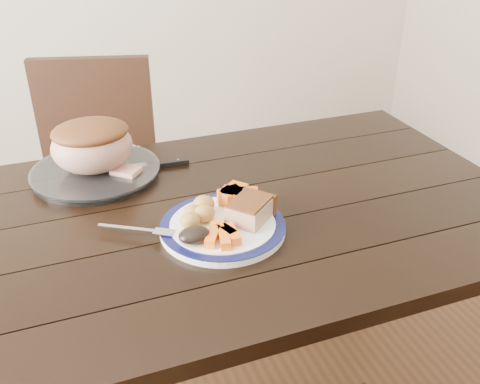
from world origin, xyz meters
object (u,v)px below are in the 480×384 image
object	(u,v)px
serving_platter	(96,173)
pork_slice	(250,211)
dining_table	(208,243)
fork	(141,230)
chair_far	(98,176)
dinner_plate	(223,228)
carving_knife	(154,166)
roast_joint	(92,147)

from	to	relation	value
serving_platter	pork_slice	bearing A→B (deg)	-51.86
dining_table	fork	size ratio (longest dim) A/B	9.97
chair_far	pork_slice	bearing A→B (deg)	122.81
dinner_plate	serving_platter	world-z (taller)	serving_platter
dining_table	serving_platter	size ratio (longest dim) A/B	4.72
pork_slice	serving_platter	bearing A→B (deg)	128.14
chair_far	carving_knife	distance (m)	0.53
fork	carving_knife	bearing A→B (deg)	104.71
fork	roast_joint	xyz separation A→B (m)	(-0.06, 0.35, 0.07)
pork_slice	carving_knife	size ratio (longest dim) A/B	0.31
dinner_plate	roast_joint	xyz separation A→B (m)	(-0.24, 0.38, 0.08)
carving_knife	roast_joint	bearing A→B (deg)	-178.98
dinner_plate	serving_platter	size ratio (longest dim) A/B	0.85
chair_far	serving_platter	world-z (taller)	chair_far
pork_slice	roast_joint	bearing A→B (deg)	128.14
fork	roast_joint	size ratio (longest dim) A/B	0.75
serving_platter	carving_knife	bearing A→B (deg)	-2.81
chair_far	roast_joint	size ratio (longest dim) A/B	4.33
dinner_plate	fork	distance (m)	0.18
fork	chair_far	bearing A→B (deg)	123.27
dinner_plate	carving_knife	world-z (taller)	dinner_plate
roast_joint	pork_slice	bearing A→B (deg)	-51.86
dining_table	dinner_plate	bearing A→B (deg)	-83.06
serving_platter	roast_joint	size ratio (longest dim) A/B	1.58
fork	carving_knife	world-z (taller)	fork
chair_far	fork	world-z (taller)	chair_far
chair_far	serving_platter	xyz separation A→B (m)	(-0.03, -0.45, 0.23)
serving_platter	fork	bearing A→B (deg)	-80.37
roast_joint	carving_knife	xyz separation A→B (m)	(0.16, -0.01, -0.08)
dining_table	serving_platter	xyz separation A→B (m)	(-0.23, 0.29, 0.10)
pork_slice	roast_joint	distance (m)	0.49
dinner_plate	fork	world-z (taller)	fork
roast_joint	dining_table	bearing A→B (deg)	-51.72
fork	roast_joint	bearing A→B (deg)	130.91
serving_platter	pork_slice	xyz separation A→B (m)	(0.30, -0.39, 0.03)
serving_platter	dinner_plate	bearing A→B (deg)	-57.88
dinner_plate	serving_platter	bearing A→B (deg)	122.12
chair_far	fork	bearing A→B (deg)	106.71
fork	carving_knife	xyz separation A→B (m)	(0.10, 0.34, -0.01)
serving_platter	fork	distance (m)	0.35
dinner_plate	carving_knife	xyz separation A→B (m)	(-0.08, 0.37, -0.00)
dining_table	carving_knife	distance (m)	0.31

